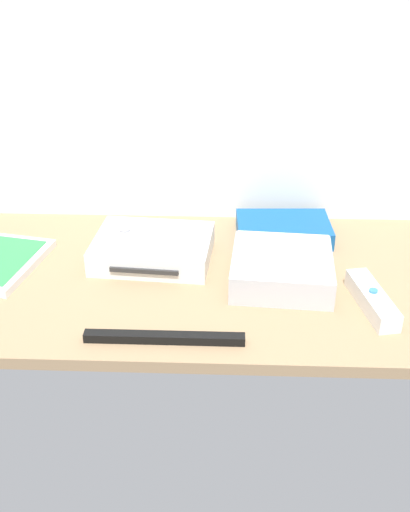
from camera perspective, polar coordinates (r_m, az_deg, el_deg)
The scene contains 8 objects.
ground_plane at distance 108.06cm, azimuth -0.00°, elevation -2.31°, with size 100.00×48.00×2.00cm, color #9E7F5B.
back_wall at distance 118.95cm, azimuth 0.48°, elevation 17.85°, with size 110.00×1.20×64.00cm, color white.
game_console at distance 112.09cm, azimuth -4.87°, elevation 0.71°, with size 22.19×17.74×4.40cm.
mini_computer at distance 105.46cm, azimuth 7.17°, elevation -1.13°, with size 18.24×18.24×5.30cm.
network_router at distance 120.61cm, azimuth 7.31°, elevation 2.48°, with size 18.45×12.89×3.40cm.
remote_wand at distance 101.98cm, azimuth 15.33°, elevation -3.95°, with size 6.41×15.22×3.40cm.
remote_classic_pad at distance 109.78cm, azimuth -5.42°, elevation 1.93°, with size 14.91×8.96×2.40cm.
sensor_bar at distance 91.65cm, azimuth -3.82°, elevation -7.62°, with size 24.00×1.80×1.40cm, color black.
Camera 1 is at (3.52, -91.91, 55.71)cm, focal length 42.85 mm.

